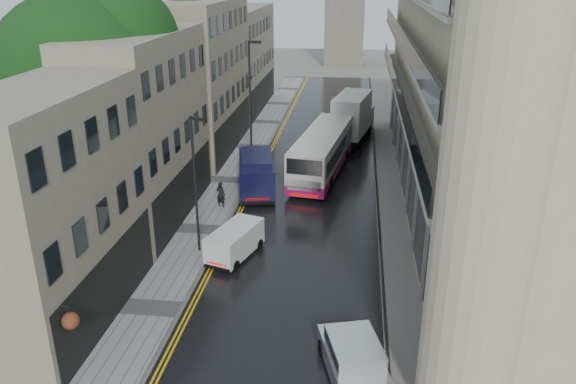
% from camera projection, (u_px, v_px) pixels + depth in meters
% --- Properties ---
extents(road, '(9.00, 85.00, 0.02)m').
position_uv_depth(road, '(312.00, 185.00, 40.03)').
color(road, black).
rests_on(road, ground).
extents(left_sidewalk, '(2.70, 85.00, 0.12)m').
position_uv_depth(left_sidewalk, '(232.00, 181.00, 40.68)').
color(left_sidewalk, gray).
rests_on(left_sidewalk, ground).
extents(right_sidewalk, '(1.80, 85.00, 0.12)m').
position_uv_depth(right_sidewalk, '(389.00, 187.00, 39.40)').
color(right_sidewalk, slate).
rests_on(right_sidewalk, ground).
extents(old_shop_row, '(4.50, 56.00, 12.00)m').
position_uv_depth(old_shop_row, '(188.00, 91.00, 41.18)').
color(old_shop_row, gray).
rests_on(old_shop_row, ground).
extents(modern_block, '(8.00, 40.00, 14.00)m').
position_uv_depth(modern_block, '(477.00, 96.00, 34.88)').
color(modern_block, beige).
rests_on(modern_block, ground).
extents(tree_near, '(10.56, 10.56, 13.89)m').
position_uv_depth(tree_near, '(85.00, 109.00, 31.97)').
color(tree_near, black).
rests_on(tree_near, ground).
extents(tree_far, '(9.24, 9.24, 12.46)m').
position_uv_depth(tree_far, '(165.00, 79.00, 44.18)').
color(tree_far, black).
rests_on(tree_far, ground).
extents(cream_bus, '(4.26, 11.95, 3.19)m').
position_uv_depth(cream_bus, '(296.00, 165.00, 39.05)').
color(cream_bus, beige).
rests_on(cream_bus, road).
extents(white_lorry, '(3.92, 8.44, 4.27)m').
position_uv_depth(white_lorry, '(336.00, 121.00, 48.27)').
color(white_lorry, silver).
rests_on(white_lorry, road).
extents(white_van, '(2.68, 4.09, 1.71)m').
position_uv_depth(white_van, '(210.00, 250.00, 28.93)').
color(white_van, silver).
rests_on(white_van, road).
extents(navy_van, '(3.38, 6.02, 2.89)m').
position_uv_depth(navy_van, '(241.00, 183.00, 36.30)').
color(navy_van, black).
rests_on(navy_van, road).
extents(pedestrian, '(0.70, 0.56, 1.69)m').
position_uv_depth(pedestrian, '(221.00, 194.00, 35.80)').
color(pedestrian, black).
rests_on(pedestrian, left_sidewalk).
extents(lamp_post_near, '(0.84, 0.51, 7.43)m').
position_uv_depth(lamp_post_near, '(195.00, 187.00, 29.15)').
color(lamp_post_near, black).
rests_on(lamp_post_near, left_sidewalk).
extents(lamp_post_far, '(1.06, 0.38, 9.19)m').
position_uv_depth(lamp_post_far, '(250.00, 101.00, 43.73)').
color(lamp_post_far, black).
rests_on(lamp_post_far, left_sidewalk).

